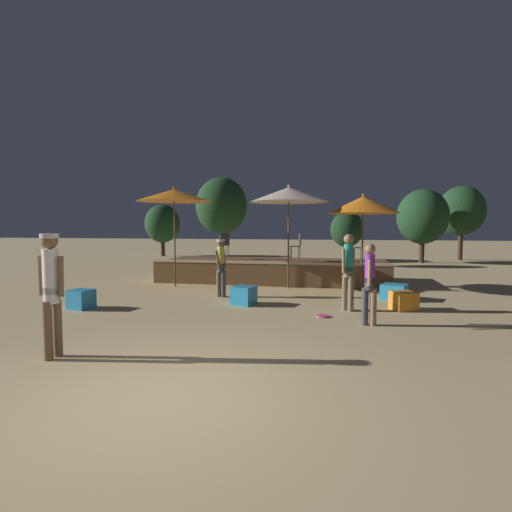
% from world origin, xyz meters
% --- Properties ---
extents(ground_plane, '(120.00, 120.00, 0.00)m').
position_xyz_m(ground_plane, '(0.00, 0.00, 0.00)').
color(ground_plane, tan).
extents(wooden_deck, '(8.00, 2.93, 0.82)m').
position_xyz_m(wooden_deck, '(-0.44, 10.17, 0.37)').
color(wooden_deck, brown).
rests_on(wooden_deck, ground).
extents(patio_umbrella_0, '(2.20, 2.20, 2.96)m').
position_xyz_m(patio_umbrella_0, '(2.59, 8.48, 2.61)').
color(patio_umbrella_0, brown).
rests_on(patio_umbrella_0, ground).
extents(patio_umbrella_1, '(2.39, 2.39, 3.25)m').
position_xyz_m(patio_umbrella_1, '(-3.33, 8.05, 2.97)').
color(patio_umbrella_1, brown).
rests_on(patio_umbrella_1, ground).
extents(patio_umbrella_2, '(2.49, 2.49, 3.28)m').
position_xyz_m(patio_umbrella_2, '(0.32, 8.52, 2.96)').
color(patio_umbrella_2, brown).
rests_on(patio_umbrella_2, ground).
extents(cube_seat_0, '(0.80, 0.80, 0.41)m').
position_xyz_m(cube_seat_0, '(3.38, 7.09, 0.21)').
color(cube_seat_0, '#2D9EDB').
rests_on(cube_seat_0, ground).
extents(cube_seat_1, '(0.67, 0.67, 0.43)m').
position_xyz_m(cube_seat_1, '(3.41, 5.71, 0.22)').
color(cube_seat_1, orange).
rests_on(cube_seat_1, ground).
extents(cube_seat_2, '(0.63, 0.63, 0.46)m').
position_xyz_m(cube_seat_2, '(-0.42, 5.57, 0.23)').
color(cube_seat_2, '#2D9EDB').
rests_on(cube_seat_2, ground).
extents(cube_seat_3, '(0.55, 0.55, 0.46)m').
position_xyz_m(cube_seat_3, '(-4.09, 4.26, 0.23)').
color(cube_seat_3, '#2D9EDB').
rests_on(cube_seat_3, ground).
extents(person_0, '(0.33, 0.40, 1.78)m').
position_xyz_m(person_0, '(2.13, 5.35, 0.98)').
color(person_0, '#72664C').
rests_on(person_0, ground).
extents(person_1, '(0.29, 0.49, 1.62)m').
position_xyz_m(person_1, '(2.52, 4.01, 0.86)').
color(person_1, '#997051').
rests_on(person_1, ground).
extents(person_2, '(0.46, 0.31, 1.86)m').
position_xyz_m(person_2, '(-2.19, 0.97, 1.07)').
color(person_2, brown).
rests_on(person_2, ground).
extents(person_3, '(0.28, 0.50, 1.61)m').
position_xyz_m(person_3, '(-1.30, 6.53, 0.89)').
color(person_3, '#3F3F47').
rests_on(person_3, ground).
extents(bistro_chair_0, '(0.41, 0.41, 0.90)m').
position_xyz_m(bistro_chair_0, '(2.37, 9.41, 1.37)').
color(bistro_chair_0, '#47474C').
rests_on(bistro_chair_0, wooden_deck).
extents(bistro_chair_1, '(0.46, 0.47, 0.90)m').
position_xyz_m(bistro_chair_1, '(-2.31, 10.24, 1.37)').
color(bistro_chair_1, '#47474C').
rests_on(bistro_chair_1, wooden_deck).
extents(bistro_chair_2, '(0.43, 0.42, 0.90)m').
position_xyz_m(bistro_chair_2, '(0.46, 9.98, 1.37)').
color(bistro_chair_2, '#2D3338').
rests_on(bistro_chair_2, wooden_deck).
extents(frisbee_disc, '(0.27, 0.27, 0.03)m').
position_xyz_m(frisbee_disc, '(1.59, 4.57, 0.02)').
color(frisbee_disc, '#E54C99').
rests_on(frisbee_disc, ground).
extents(background_tree_0, '(3.01, 3.01, 4.87)m').
position_xyz_m(background_tree_0, '(-4.94, 18.54, 3.20)').
color(background_tree_0, '#3D2B1C').
rests_on(background_tree_0, ground).
extents(background_tree_1, '(2.35, 2.35, 3.50)m').
position_xyz_m(background_tree_1, '(-9.90, 21.10, 2.19)').
color(background_tree_1, '#3D2B1C').
rests_on(background_tree_1, ground).
extents(background_tree_2, '(2.71, 2.71, 4.02)m').
position_xyz_m(background_tree_2, '(6.30, 19.19, 2.52)').
color(background_tree_2, '#3D2B1C').
rests_on(background_tree_2, ground).
extents(background_tree_3, '(1.62, 1.62, 2.74)m').
position_xyz_m(background_tree_3, '(2.24, 16.28, 1.83)').
color(background_tree_3, '#3D2B1C').
rests_on(background_tree_3, ground).
extents(background_tree_4, '(2.64, 2.64, 4.38)m').
position_xyz_m(background_tree_4, '(8.89, 21.59, 2.92)').
color(background_tree_4, '#3D2B1C').
rests_on(background_tree_4, ground).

